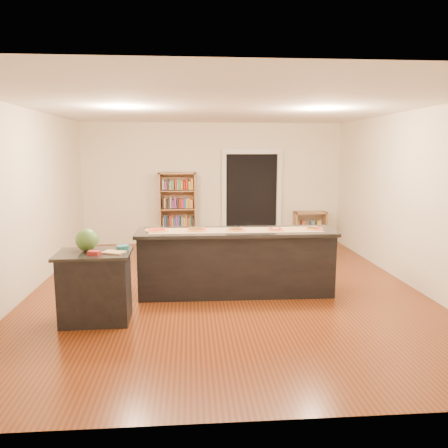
{
  "coord_description": "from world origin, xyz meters",
  "views": [
    {
      "loc": [
        -0.53,
        -6.68,
        2.15
      ],
      "look_at": [
        0.0,
        0.2,
        1.0
      ],
      "focal_mm": 35.0,
      "sensor_mm": 36.0,
      "label": 1
    }
  ],
  "objects": [
    {
      "name": "pizza_d",
      "position": [
        0.74,
        -0.29,
        0.99
      ],
      "size": [
        0.28,
        0.28,
        0.02
      ],
      "color": "tan",
      "rests_on": "kitchen_island"
    },
    {
      "name": "doorway",
      "position": [
        0.9,
        3.46,
        1.2
      ],
      "size": [
        1.4,
        0.09,
        2.21
      ],
      "color": "black",
      "rests_on": "room"
    },
    {
      "name": "watermelon",
      "position": [
        -1.85,
        -1.15,
        1.05
      ],
      "size": [
        0.29,
        0.29,
        0.29
      ],
      "primitive_type": "sphere",
      "color": "#144214",
      "rests_on": "side_counter"
    },
    {
      "name": "waste_bin",
      "position": [
        -0.41,
        3.25,
        0.15
      ],
      "size": [
        0.21,
        0.21,
        0.31
      ],
      "primitive_type": "cylinder",
      "color": "#6083D6",
      "rests_on": "ground"
    },
    {
      "name": "pizza_b",
      "position": [
        -0.45,
        -0.22,
        0.99
      ],
      "size": [
        0.33,
        0.33,
        0.02
      ],
      "color": "tan",
      "rests_on": "kitchen_island"
    },
    {
      "name": "room",
      "position": [
        0.0,
        0.0,
        1.4
      ],
      "size": [
        6.0,
        7.0,
        2.8
      ],
      "color": "#EDE3C7",
      "rests_on": "ground"
    },
    {
      "name": "low_shelf",
      "position": [
        2.28,
        3.29,
        0.38
      ],
      "size": [
        0.75,
        0.32,
        0.75
      ],
      "primitive_type": "cube",
      "color": "#A3764F",
      "rests_on": "ground"
    },
    {
      "name": "kitchen_island",
      "position": [
        0.15,
        -0.26,
        0.49
      ],
      "size": [
        2.97,
        0.8,
        0.98
      ],
      "rotation": [
        0.0,
        0.0,
        -0.01
      ],
      "color": "black",
      "rests_on": "ground"
    },
    {
      "name": "pizza_a",
      "position": [
        -1.04,
        -0.22,
        0.99
      ],
      "size": [
        0.33,
        0.33,
        0.02
      ],
      "color": "tan",
      "rests_on": "kitchen_island"
    },
    {
      "name": "package_red",
      "position": [
        -1.71,
        -1.38,
        0.93
      ],
      "size": [
        0.16,
        0.13,
        0.05
      ],
      "primitive_type": "cube",
      "rotation": [
        0.0,
        0.0,
        -0.25
      ],
      "color": "maroon",
      "rests_on": "side_counter"
    },
    {
      "name": "side_counter",
      "position": [
        -1.75,
        -1.24,
        0.46
      ],
      "size": [
        0.91,
        0.67,
        0.9
      ],
      "rotation": [
        0.0,
        0.0,
        0.03
      ],
      "color": "black",
      "rests_on": "ground"
    },
    {
      "name": "pizza_e",
      "position": [
        1.33,
        -0.28,
        0.99
      ],
      "size": [
        0.29,
        0.29,
        0.02
      ],
      "color": "tan",
      "rests_on": "kitchen_island"
    },
    {
      "name": "cutting_board",
      "position": [
        -1.49,
        -1.3,
        0.91
      ],
      "size": [
        0.31,
        0.26,
        0.02
      ],
      "primitive_type": "cube",
      "rotation": [
        0.0,
        0.0,
        -0.38
      ],
      "color": "tan",
      "rests_on": "side_counter"
    },
    {
      "name": "pizza_c",
      "position": [
        0.15,
        -0.27,
        0.99
      ],
      "size": [
        0.28,
        0.28,
        0.02
      ],
      "color": "tan",
      "rests_on": "kitchen_island"
    },
    {
      "name": "package_teal",
      "position": [
        -1.41,
        -1.15,
        0.93
      ],
      "size": [
        0.16,
        0.16,
        0.06
      ],
      "primitive_type": "cylinder",
      "color": "#195966",
      "rests_on": "side_counter"
    },
    {
      "name": "bookshelf",
      "position": [
        -0.82,
        3.3,
        0.84
      ],
      "size": [
        0.84,
        0.3,
        1.68
      ],
      "primitive_type": "cube",
      "color": "#A3764F",
      "rests_on": "ground"
    },
    {
      "name": "kraft_paper",
      "position": [
        0.15,
        -0.27,
        0.98
      ],
      "size": [
        2.58,
        0.5,
        0.0
      ],
      "primitive_type": "cube",
      "rotation": [
        0.0,
        0.0,
        -0.01
      ],
      "color": "#9E7451",
      "rests_on": "kitchen_island"
    }
  ]
}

